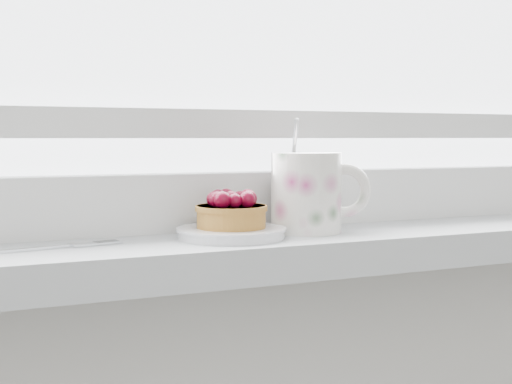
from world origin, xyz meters
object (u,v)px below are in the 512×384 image
floral_mug (309,191)px  saucer (231,233)px  fork (41,248)px  raspberry_tart (231,211)px

floral_mug → saucer: bearing=-174.4°
floral_mug → fork: floral_mug is taller
raspberry_tart → fork: (-0.21, 0.01, -0.03)m
saucer → raspberry_tart: (0.00, 0.00, 0.03)m
fork → saucer: bearing=-1.5°
raspberry_tart → floral_mug: bearing=5.5°
saucer → floral_mug: bearing=5.6°
saucer → fork: bearing=178.5°
raspberry_tart → fork: raspberry_tart is taller
raspberry_tart → fork: size_ratio=0.48×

